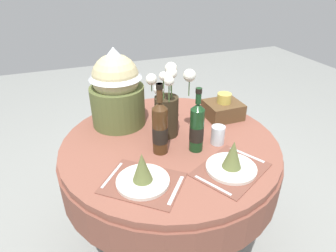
# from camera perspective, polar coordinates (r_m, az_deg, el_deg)

# --- Properties ---
(ground) EXTENTS (8.00, 8.00, 0.00)m
(ground) POSITION_cam_1_polar(r_m,az_deg,el_deg) (2.15, 0.30, -20.80)
(ground) COLOR gray
(dining_table) EXTENTS (1.21, 1.21, 0.78)m
(dining_table) POSITION_cam_1_polar(r_m,az_deg,el_deg) (1.71, 0.35, -7.23)
(dining_table) COLOR brown
(dining_table) RESTS_ON ground
(place_setting_left) EXTENTS (0.43, 0.42, 0.16)m
(place_setting_left) POSITION_cam_1_polar(r_m,az_deg,el_deg) (1.32, -4.94, -9.41)
(place_setting_left) COLOR brown
(place_setting_left) RESTS_ON dining_table
(place_setting_right) EXTENTS (0.42, 0.39, 0.16)m
(place_setting_right) POSITION_cam_1_polar(r_m,az_deg,el_deg) (1.42, 12.29, -6.81)
(place_setting_right) COLOR brown
(place_setting_right) RESTS_ON dining_table
(flower_vase) EXTENTS (0.23, 0.23, 0.40)m
(flower_vase) POSITION_cam_1_polar(r_m,az_deg,el_deg) (1.61, -0.16, 3.94)
(flower_vase) COLOR #332819
(flower_vase) RESTS_ON dining_table
(wine_bottle_left) EXTENTS (0.08, 0.08, 0.38)m
(wine_bottle_left) POSITION_cam_1_polar(r_m,az_deg,el_deg) (1.47, -1.55, -0.34)
(wine_bottle_left) COLOR #422814
(wine_bottle_left) RESTS_ON dining_table
(wine_bottle_right) EXTENTS (0.07, 0.07, 0.35)m
(wine_bottle_right) POSITION_cam_1_polar(r_m,az_deg,el_deg) (1.50, 5.61, -0.26)
(wine_bottle_right) COLOR #143819
(wine_bottle_right) RESTS_ON dining_table
(tumbler_mid) EXTENTS (0.07, 0.07, 0.10)m
(tumbler_mid) POSITION_cam_1_polar(r_m,az_deg,el_deg) (1.60, 9.63, -1.73)
(tumbler_mid) COLOR silver
(tumbler_mid) RESTS_ON dining_table
(gift_tub_back_left) EXTENTS (0.32, 0.32, 0.47)m
(gift_tub_back_left) POSITION_cam_1_polar(r_m,az_deg,el_deg) (1.73, -9.99, 7.75)
(gift_tub_back_left) COLOR #566033
(gift_tub_back_left) RESTS_ON dining_table
(woven_basket_side_right) EXTENTS (0.22, 0.19, 0.16)m
(woven_basket_side_right) POSITION_cam_1_polar(r_m,az_deg,el_deg) (1.88, 10.63, 3.30)
(woven_basket_side_right) COLOR brown
(woven_basket_side_right) RESTS_ON dining_table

